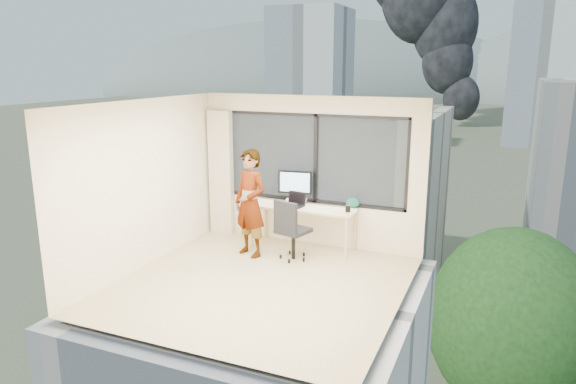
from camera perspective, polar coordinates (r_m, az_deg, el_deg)
The scene contains 24 objects.
floor at distance 7.73m, azimuth -2.95°, elevation -9.94°, with size 4.00×4.00×0.01m, color beige.
ceiling at distance 7.10m, azimuth -3.21°, elevation 9.65°, with size 4.00×4.00×0.01m, color white.
wall_front at distance 5.66m, azimuth -12.03°, elevation -5.15°, with size 4.00×0.01×2.60m, color beige.
wall_left at distance 8.36m, azimuth -15.48°, elevation 0.78°, with size 0.01×4.00×2.60m, color beige.
wall_right at distance 6.70m, azimuth 12.50°, elevation -2.20°, with size 0.01×4.00×2.60m, color beige.
window_wall at distance 9.04m, azimuth 2.78°, elevation 3.66°, with size 3.30×0.16×1.55m, color black, non-canonical shape.
curtain at distance 9.75m, azimuth -7.30°, elevation 2.06°, with size 0.45×0.14×2.30m, color beige.
desk at distance 9.02m, azimuth 1.64°, elevation -3.87°, with size 1.80×0.60×0.75m, color tan.
chair at distance 8.49m, azimuth 0.59°, elevation -4.02°, with size 0.53×0.53×1.03m, color black, non-canonical shape.
person at distance 8.59m, azimuth -4.14°, elevation -1.24°, with size 0.65×0.43×1.78m, color #2D2D33.
monitor at distance 9.04m, azimuth 0.77°, elevation 0.56°, with size 0.59×0.13×0.59m, color black, non-canonical shape.
game_console at distance 9.16m, azimuth 0.94°, elevation -0.93°, with size 0.30×0.25×0.07m, color white.
laptop at distance 8.90m, azimuth 0.63°, elevation -0.89°, with size 0.33×0.35×0.21m, color black, non-canonical shape.
cellphone at distance 8.93m, azimuth 0.09°, elevation -1.51°, with size 0.10×0.05×0.01m, color black.
pen_cup at distance 8.63m, azimuth 6.55°, elevation -1.80°, with size 0.09×0.09×0.11m, color black.
handbag at distance 8.87m, azimuth 7.06°, elevation -1.16°, with size 0.23×0.12×0.18m, color #0B4636.
exterior_ground at distance 127.54m, azimuth 21.51°, elevation 5.04°, with size 400.00×400.00×0.04m, color #515B3D.
near_bldg_a at distance 39.63m, azimuth 4.45°, elevation -1.11°, with size 16.00×12.00×14.00m, color beige.
far_tower_a at distance 108.33m, azimuth 2.49°, elevation 12.04°, with size 14.00×14.00×28.00m, color silver.
far_tower_b at distance 126.47m, azimuth 25.80°, elevation 11.42°, with size 13.00×13.00×30.00m, color silver.
far_tower_d at distance 168.73m, azimuth 1.08°, elevation 11.62°, with size 16.00×14.00×22.00m, color silver.
hill_a at distance 349.23m, azimuth 2.42°, elevation 10.88°, with size 288.00×216.00×90.00m, color slate.
tree_a at distance 36.63m, azimuth -10.31°, elevation -7.49°, with size 7.00×7.00×8.00m, color #1B4316, non-canonical shape.
tree_b at distance 27.43m, azimuth 22.94°, elevation -14.81°, with size 7.60×7.60×9.00m, color #1B4316, non-canonical shape.
Camera 1 is at (3.13, -6.35, 3.10)m, focal length 32.63 mm.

